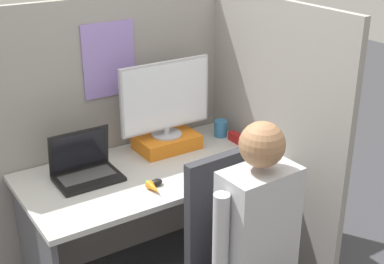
{
  "coord_description": "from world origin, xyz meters",
  "views": [
    {
      "loc": [
        -1.21,
        -1.95,
        2.08
      ],
      "look_at": [
        0.17,
        0.18,
        0.99
      ],
      "focal_mm": 50.0,
      "sensor_mm": 36.0,
      "label": 1
    }
  ],
  "objects_px": {
    "laptop": "(86,170)",
    "office_chair": "(241,263)",
    "person": "(265,242)",
    "monitor": "(166,98)",
    "carrot_toy": "(154,188)",
    "stapler": "(238,138)",
    "coffee_mug": "(221,128)",
    "paper_box": "(167,142)"
  },
  "relations": [
    {
      "from": "monitor",
      "to": "carrot_toy",
      "type": "xyz_separation_m",
      "value": [
        -0.32,
        -0.42,
        -0.29
      ]
    },
    {
      "from": "stapler",
      "to": "carrot_toy",
      "type": "bearing_deg",
      "value": -160.76
    },
    {
      "from": "laptop",
      "to": "paper_box",
      "type": "bearing_deg",
      "value": 9.37
    },
    {
      "from": "laptop",
      "to": "person",
      "type": "bearing_deg",
      "value": -65.87
    },
    {
      "from": "carrot_toy",
      "to": "person",
      "type": "bearing_deg",
      "value": -72.4
    },
    {
      "from": "laptop",
      "to": "office_chair",
      "type": "distance_m",
      "value": 0.94
    },
    {
      "from": "stapler",
      "to": "person",
      "type": "bearing_deg",
      "value": -120.59
    },
    {
      "from": "paper_box",
      "to": "stapler",
      "type": "xyz_separation_m",
      "value": [
        0.4,
        -0.16,
        -0.02
      ]
    },
    {
      "from": "monitor",
      "to": "laptop",
      "type": "distance_m",
      "value": 0.62
    },
    {
      "from": "monitor",
      "to": "coffee_mug",
      "type": "xyz_separation_m",
      "value": [
        0.37,
        -0.03,
        -0.26
      ]
    },
    {
      "from": "person",
      "to": "coffee_mug",
      "type": "bearing_deg",
      "value": 64.21
    },
    {
      "from": "monitor",
      "to": "stapler",
      "type": "height_order",
      "value": "monitor"
    },
    {
      "from": "office_chair",
      "to": "person",
      "type": "height_order",
      "value": "person"
    },
    {
      "from": "monitor",
      "to": "person",
      "type": "bearing_deg",
      "value": -96.54
    },
    {
      "from": "paper_box",
      "to": "coffee_mug",
      "type": "relative_size",
      "value": 3.46
    },
    {
      "from": "office_chair",
      "to": "paper_box",
      "type": "bearing_deg",
      "value": 82.67
    },
    {
      "from": "stapler",
      "to": "coffee_mug",
      "type": "xyz_separation_m",
      "value": [
        -0.03,
        0.14,
        0.02
      ]
    },
    {
      "from": "laptop",
      "to": "person",
      "type": "distance_m",
      "value": 1.05
    },
    {
      "from": "person",
      "to": "coffee_mug",
      "type": "relative_size",
      "value": 12.36
    },
    {
      "from": "stapler",
      "to": "office_chair",
      "type": "xyz_separation_m",
      "value": [
        -0.52,
        -0.72,
        -0.25
      ]
    },
    {
      "from": "paper_box",
      "to": "office_chair",
      "type": "height_order",
      "value": "office_chair"
    },
    {
      "from": "office_chair",
      "to": "stapler",
      "type": "bearing_deg",
      "value": 54.3
    },
    {
      "from": "stapler",
      "to": "coffee_mug",
      "type": "bearing_deg",
      "value": 101.92
    },
    {
      "from": "office_chair",
      "to": "coffee_mug",
      "type": "height_order",
      "value": "office_chair"
    },
    {
      "from": "paper_box",
      "to": "monitor",
      "type": "distance_m",
      "value": 0.27
    },
    {
      "from": "stapler",
      "to": "paper_box",
      "type": "bearing_deg",
      "value": 158.01
    },
    {
      "from": "monitor",
      "to": "coffee_mug",
      "type": "height_order",
      "value": "monitor"
    },
    {
      "from": "paper_box",
      "to": "coffee_mug",
      "type": "xyz_separation_m",
      "value": [
        0.37,
        -0.02,
        0.01
      ]
    },
    {
      "from": "laptop",
      "to": "coffee_mug",
      "type": "bearing_deg",
      "value": 4.07
    },
    {
      "from": "carrot_toy",
      "to": "person",
      "type": "height_order",
      "value": "person"
    },
    {
      "from": "carrot_toy",
      "to": "person",
      "type": "xyz_separation_m",
      "value": [
        0.2,
        -0.63,
        -0.03
      ]
    },
    {
      "from": "carrot_toy",
      "to": "office_chair",
      "type": "xyz_separation_m",
      "value": [
        0.21,
        -0.46,
        -0.25
      ]
    },
    {
      "from": "laptop",
      "to": "coffee_mug",
      "type": "relative_size",
      "value": 3.23
    },
    {
      "from": "laptop",
      "to": "stapler",
      "type": "xyz_separation_m",
      "value": [
        0.95,
        -0.07,
        -0.02
      ]
    },
    {
      "from": "laptop",
      "to": "person",
      "type": "height_order",
      "value": "person"
    },
    {
      "from": "monitor",
      "to": "stapler",
      "type": "relative_size",
      "value": 4.25
    },
    {
      "from": "paper_box",
      "to": "laptop",
      "type": "xyz_separation_m",
      "value": [
        -0.55,
        -0.09,
        0.01
      ]
    },
    {
      "from": "paper_box",
      "to": "carrot_toy",
      "type": "bearing_deg",
      "value": -127.71
    },
    {
      "from": "office_chair",
      "to": "coffee_mug",
      "type": "distance_m",
      "value": 1.02
    },
    {
      "from": "paper_box",
      "to": "coffee_mug",
      "type": "bearing_deg",
      "value": -3.81
    },
    {
      "from": "laptop",
      "to": "stapler",
      "type": "relative_size",
      "value": 2.49
    },
    {
      "from": "monitor",
      "to": "office_chair",
      "type": "bearing_deg",
      "value": -97.31
    }
  ]
}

